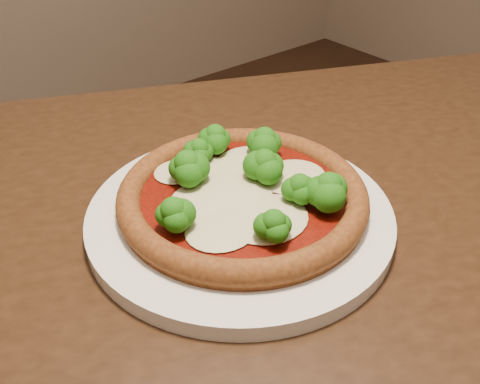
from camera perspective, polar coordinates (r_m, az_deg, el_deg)
dining_table at (r=0.61m, az=1.05°, el=-12.94°), size 1.49×1.30×0.75m
plate at (r=0.58m, az=0.00°, el=-2.52°), size 0.33×0.33×0.02m
pizza at (r=0.57m, az=0.36°, el=0.15°), size 0.27×0.27×0.06m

